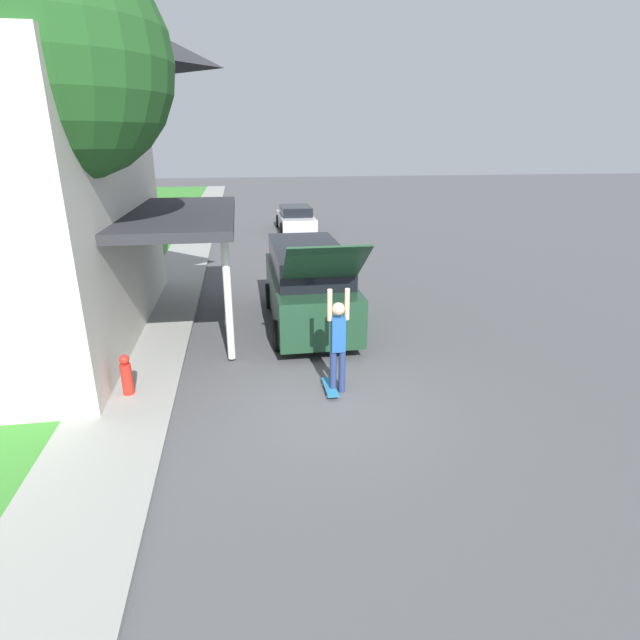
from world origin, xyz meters
name	(u,v)px	position (x,y,z in m)	size (l,w,h in m)	color
ground_plane	(323,400)	(0.00, 0.00, 0.00)	(120.00, 120.00, 0.00)	#49494C
sidewalk	(165,307)	(-3.60, 6.00, 0.05)	(1.80, 80.00, 0.10)	gray
lawn_tree_near	(56,64)	(-4.29, 1.94, 5.77)	(3.93, 3.93, 7.69)	brown
suv_parked	(308,284)	(0.29, 4.09, 1.08)	(2.03, 5.74, 2.72)	#193823
car_down_street	(296,219)	(1.56, 18.46, 0.62)	(1.87, 4.35, 1.31)	#B7B7BC
skateboarder	(338,340)	(0.33, 0.28, 1.07)	(0.41, 0.24, 2.05)	navy
skateboard	(330,387)	(0.20, 0.32, 0.08)	(0.23, 0.82, 0.10)	#236B99
fire_hydrant	(126,375)	(-3.56, 0.64, 0.48)	(0.20, 0.20, 0.78)	red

